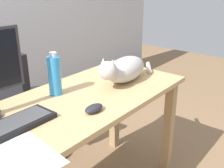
{
  "coord_description": "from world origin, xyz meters",
  "views": [
    {
      "loc": [
        -0.91,
        -1.01,
        1.37
      ],
      "look_at": [
        0.21,
        -0.1,
        0.8
      ],
      "focal_mm": 44.23,
      "sensor_mm": 36.0,
      "label": 1
    }
  ],
  "objects": [
    {
      "name": "computer_mouse",
      "position": [
        -0.02,
        -0.17,
        0.76
      ],
      "size": [
        0.11,
        0.06,
        0.04
      ],
      "primitive_type": "ellipsoid",
      "color": "#232328",
      "rests_on": "desk"
    },
    {
      "name": "keyboard",
      "position": [
        -0.39,
        0.0,
        0.75
      ],
      "size": [
        0.44,
        0.15,
        0.03
      ],
      "color": "black",
      "rests_on": "desk"
    },
    {
      "name": "water_bottle",
      "position": [
        0.01,
        0.14,
        0.85
      ],
      "size": [
        0.07,
        0.07,
        0.25
      ],
      "color": "#2D8CD1",
      "rests_on": "desk"
    },
    {
      "name": "cat",
      "position": [
        0.42,
        -0.04,
        0.82
      ],
      "size": [
        0.61,
        0.22,
        0.2
      ],
      "color": "#B2ADA8",
      "rests_on": "desk"
    },
    {
      "name": "office_chair",
      "position": [
        0.18,
        0.67,
        0.38
      ],
      "size": [
        0.48,
        0.48,
        0.9
      ],
      "color": "black",
      "rests_on": "ground_plane"
    },
    {
      "name": "desk",
      "position": [
        0.0,
        0.0,
        0.62
      ],
      "size": [
        1.47,
        0.62,
        0.74
      ],
      "color": "tan",
      "rests_on": "ground_plane"
    },
    {
      "name": "paper_sheet",
      "position": [
        -0.46,
        -0.22,
        0.74
      ],
      "size": [
        0.24,
        0.32,
        0.0
      ],
      "primitive_type": "cube",
      "rotation": [
        0.0,
        0.0,
        -0.11
      ],
      "color": "white",
      "rests_on": "desk"
    }
  ]
}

